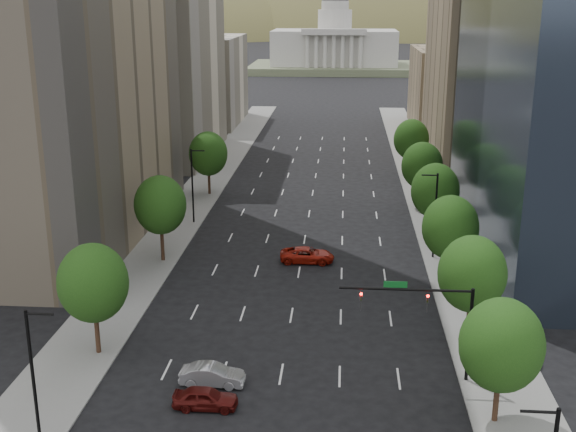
% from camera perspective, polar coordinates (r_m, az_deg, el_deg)
% --- Properties ---
extents(sidewalk_left, '(6.00, 200.00, 0.15)m').
position_cam_1_polar(sidewalk_left, '(82.47, -9.50, -1.52)').
color(sidewalk_left, slate).
rests_on(sidewalk_left, ground).
extents(sidewalk_right, '(6.00, 200.00, 0.15)m').
position_cam_1_polar(sidewalk_right, '(80.93, 12.35, -2.05)').
color(sidewalk_right, slate).
rests_on(sidewalk_right, ground).
extents(midrise_cream_left, '(14.00, 30.00, 35.00)m').
position_cam_1_polar(midrise_cream_left, '(122.66, -9.49, 12.80)').
color(midrise_cream_left, beige).
rests_on(midrise_cream_left, ground).
extents(filler_left, '(14.00, 26.00, 18.00)m').
position_cam_1_polar(filler_left, '(155.54, -6.44, 10.60)').
color(filler_left, beige).
rests_on(filler_left, ground).
extents(parking_tan_right, '(14.00, 30.00, 30.00)m').
position_cam_1_polar(parking_tan_right, '(118.24, 14.93, 11.10)').
color(parking_tan_right, '#8C7759').
rests_on(parking_tan_right, ground).
extents(filler_right, '(14.00, 26.00, 16.00)m').
position_cam_1_polar(filler_right, '(151.39, 12.57, 9.75)').
color(filler_right, '#8C7759').
rests_on(filler_right, ground).
extents(tree_right_0, '(5.20, 5.20, 8.39)m').
position_cam_1_polar(tree_right_0, '(46.75, 16.49, -9.75)').
color(tree_right_0, '#382316').
rests_on(tree_right_0, ground).
extents(tree_right_1, '(5.20, 5.20, 8.75)m').
position_cam_1_polar(tree_right_1, '(56.49, 14.33, -4.45)').
color(tree_right_1, '#382316').
rests_on(tree_right_1, ground).
extents(tree_right_2, '(5.20, 5.20, 8.61)m').
position_cam_1_polar(tree_right_2, '(67.72, 12.69, -0.88)').
color(tree_right_2, '#382316').
rests_on(tree_right_2, ground).
extents(tree_right_3, '(5.20, 5.20, 8.89)m').
position_cam_1_polar(tree_right_3, '(79.07, 11.54, 1.96)').
color(tree_right_3, '#382316').
rests_on(tree_right_3, ground).
extents(tree_right_4, '(5.20, 5.20, 8.46)m').
position_cam_1_polar(tree_right_4, '(92.68, 10.53, 3.93)').
color(tree_right_4, '#382316').
rests_on(tree_right_4, ground).
extents(tree_right_5, '(5.20, 5.20, 8.75)m').
position_cam_1_polar(tree_right_5, '(108.21, 9.71, 5.98)').
color(tree_right_5, '#382316').
rests_on(tree_right_5, ground).
extents(tree_left_0, '(5.20, 5.20, 8.75)m').
position_cam_1_polar(tree_left_0, '(54.96, -15.13, -5.12)').
color(tree_left_0, '#382316').
rests_on(tree_left_0, ground).
extents(tree_left_1, '(5.20, 5.20, 8.97)m').
position_cam_1_polar(tree_left_1, '(72.99, -10.05, 0.86)').
color(tree_left_1, '#382316').
rests_on(tree_left_1, ground).
extents(tree_left_2, '(5.20, 5.20, 8.68)m').
position_cam_1_polar(tree_left_2, '(97.69, -6.31, 4.91)').
color(tree_left_2, '#382316').
rests_on(tree_left_2, ground).
extents(streetlight_rn, '(1.70, 0.20, 9.00)m').
position_cam_1_polar(streetlight_rn, '(74.50, 11.50, 0.21)').
color(streetlight_rn, black).
rests_on(streetlight_rn, ground).
extents(streetlight_ls, '(1.70, 0.20, 9.00)m').
position_cam_1_polar(streetlight_ls, '(45.09, -19.41, -11.86)').
color(streetlight_ls, black).
rests_on(streetlight_ls, ground).
extents(streetlight_ln, '(1.70, 0.20, 9.00)m').
position_cam_1_polar(streetlight_ln, '(85.36, -7.52, 2.54)').
color(streetlight_ln, black).
rests_on(streetlight_ln, ground).
extents(traffic_signal, '(9.12, 0.40, 7.38)m').
position_cam_1_polar(traffic_signal, '(50.71, 11.48, -7.47)').
color(traffic_signal, black).
rests_on(traffic_signal, ground).
extents(capitol, '(60.00, 40.00, 35.20)m').
position_cam_1_polar(capitol, '(266.17, 3.68, 13.16)').
color(capitol, '#596647').
rests_on(capitol, ground).
extents(foothills, '(720.00, 413.00, 263.00)m').
position_cam_1_polar(foothills, '(619.30, 7.41, 10.87)').
color(foothills, olive).
rests_on(foothills, ground).
extents(car_maroon, '(4.30, 1.77, 1.46)m').
position_cam_1_polar(car_maroon, '(48.89, -6.54, -14.08)').
color(car_maroon, '#4A0E0C').
rests_on(car_maroon, ground).
extents(car_silver, '(4.54, 1.69, 1.48)m').
position_cam_1_polar(car_silver, '(51.42, -5.99, -12.38)').
color(car_silver, '#9B9BA0').
rests_on(car_silver, ground).
extents(car_red_far, '(5.48, 2.55, 1.52)m').
position_cam_1_polar(car_red_far, '(73.29, 1.52, -3.09)').
color(car_red_far, maroon).
rests_on(car_red_far, ground).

